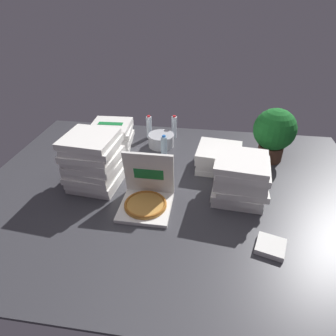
{
  "coord_description": "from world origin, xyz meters",
  "views": [
    {
      "loc": [
        0.25,
        -1.91,
        1.43
      ],
      "look_at": [
        -0.05,
        0.1,
        0.14
      ],
      "focal_mm": 31.14,
      "sensor_mm": 36.0,
      "label": 1
    }
  ],
  "objects_px": {
    "pizza_stack_right_near": "(93,161)",
    "pizza_stack_right_mid": "(112,135)",
    "potted_plant": "(274,132)",
    "water_bottle_1": "(149,127)",
    "water_bottle_0": "(164,148)",
    "pizza_stack_left_far": "(240,178)",
    "water_bottle_2": "(174,127)",
    "pizza_stack_center_near": "(219,158)",
    "napkin_pile": "(271,246)",
    "ice_bucket": "(161,140)",
    "open_pizza_box": "(147,196)"
  },
  "relations": [
    {
      "from": "water_bottle_0",
      "to": "water_bottle_1",
      "type": "xyz_separation_m",
      "value": [
        -0.23,
        0.44,
        0.0
      ]
    },
    {
      "from": "pizza_stack_left_far",
      "to": "water_bottle_0",
      "type": "relative_size",
      "value": 1.72
    },
    {
      "from": "pizza_stack_left_far",
      "to": "pizza_stack_right_mid",
      "type": "bearing_deg",
      "value": 150.95
    },
    {
      "from": "pizza_stack_left_far",
      "to": "pizza_stack_center_near",
      "type": "distance_m",
      "value": 0.45
    },
    {
      "from": "pizza_stack_right_near",
      "to": "ice_bucket",
      "type": "relative_size",
      "value": 1.7
    },
    {
      "from": "potted_plant",
      "to": "napkin_pile",
      "type": "relative_size",
      "value": 2.85
    },
    {
      "from": "water_bottle_2",
      "to": "ice_bucket",
      "type": "bearing_deg",
      "value": -117.02
    },
    {
      "from": "pizza_stack_center_near",
      "to": "water_bottle_0",
      "type": "relative_size",
      "value": 1.67
    },
    {
      "from": "water_bottle_2",
      "to": "potted_plant",
      "type": "distance_m",
      "value": 1.03
    },
    {
      "from": "potted_plant",
      "to": "water_bottle_0",
      "type": "bearing_deg",
      "value": -171.22
    },
    {
      "from": "pizza_stack_right_near",
      "to": "napkin_pile",
      "type": "xyz_separation_m",
      "value": [
        1.34,
        -0.51,
        -0.21
      ]
    },
    {
      "from": "pizza_stack_left_far",
      "to": "water_bottle_2",
      "type": "bearing_deg",
      "value": 123.22
    },
    {
      "from": "ice_bucket",
      "to": "water_bottle_0",
      "type": "height_order",
      "value": "water_bottle_0"
    },
    {
      "from": "pizza_stack_right_mid",
      "to": "ice_bucket",
      "type": "height_order",
      "value": "pizza_stack_right_mid"
    },
    {
      "from": "pizza_stack_left_far",
      "to": "napkin_pile",
      "type": "xyz_separation_m",
      "value": [
        0.18,
        -0.52,
        -0.16
      ]
    },
    {
      "from": "pizza_stack_left_far",
      "to": "ice_bucket",
      "type": "distance_m",
      "value": 1.06
    },
    {
      "from": "pizza_stack_left_far",
      "to": "ice_bucket",
      "type": "relative_size",
      "value": 1.65
    },
    {
      "from": "ice_bucket",
      "to": "napkin_pile",
      "type": "distance_m",
      "value": 1.57
    },
    {
      "from": "pizza_stack_right_mid",
      "to": "water_bottle_1",
      "type": "bearing_deg",
      "value": 35.83
    },
    {
      "from": "ice_bucket",
      "to": "pizza_stack_left_far",
      "type": "bearing_deg",
      "value": -45.67
    },
    {
      "from": "pizza_stack_right_near",
      "to": "water_bottle_1",
      "type": "distance_m",
      "value": 0.97
    },
    {
      "from": "water_bottle_1",
      "to": "water_bottle_0",
      "type": "bearing_deg",
      "value": -62.16
    },
    {
      "from": "pizza_stack_right_near",
      "to": "water_bottle_0",
      "type": "height_order",
      "value": "pizza_stack_right_near"
    },
    {
      "from": "pizza_stack_right_mid",
      "to": "ice_bucket",
      "type": "bearing_deg",
      "value": 8.2
    },
    {
      "from": "open_pizza_box",
      "to": "water_bottle_2",
      "type": "distance_m",
      "value": 1.17
    },
    {
      "from": "potted_plant",
      "to": "pizza_stack_right_mid",
      "type": "bearing_deg",
      "value": 178.28
    },
    {
      "from": "water_bottle_0",
      "to": "water_bottle_2",
      "type": "bearing_deg",
      "value": 86.03
    },
    {
      "from": "ice_bucket",
      "to": "water_bottle_2",
      "type": "xyz_separation_m",
      "value": [
        0.11,
        0.21,
        0.06
      ]
    },
    {
      "from": "pizza_stack_right_near",
      "to": "potted_plant",
      "type": "distance_m",
      "value": 1.62
    },
    {
      "from": "pizza_stack_right_mid",
      "to": "water_bottle_0",
      "type": "distance_m",
      "value": 0.6
    },
    {
      "from": "pizza_stack_center_near",
      "to": "pizza_stack_right_near",
      "type": "bearing_deg",
      "value": -157.16
    },
    {
      "from": "pizza_stack_center_near",
      "to": "pizza_stack_right_near",
      "type": "height_order",
      "value": "pizza_stack_right_near"
    },
    {
      "from": "pizza_stack_left_far",
      "to": "water_bottle_1",
      "type": "distance_m",
      "value": 1.29
    },
    {
      "from": "water_bottle_0",
      "to": "pizza_stack_center_near",
      "type": "bearing_deg",
      "value": -7.31
    },
    {
      "from": "pizza_stack_right_near",
      "to": "water_bottle_1",
      "type": "height_order",
      "value": "pizza_stack_right_near"
    },
    {
      "from": "ice_bucket",
      "to": "potted_plant",
      "type": "relative_size",
      "value": 0.53
    },
    {
      "from": "open_pizza_box",
      "to": "pizza_stack_right_mid",
      "type": "relative_size",
      "value": 0.92
    },
    {
      "from": "ice_bucket",
      "to": "water_bottle_2",
      "type": "height_order",
      "value": "water_bottle_2"
    },
    {
      "from": "pizza_stack_right_mid",
      "to": "water_bottle_1",
      "type": "distance_m",
      "value": 0.41
    },
    {
      "from": "pizza_stack_right_near",
      "to": "pizza_stack_right_mid",
      "type": "bearing_deg",
      "value": 96.18
    },
    {
      "from": "pizza_stack_left_far",
      "to": "water_bottle_1",
      "type": "relative_size",
      "value": 1.72
    },
    {
      "from": "water_bottle_2",
      "to": "potted_plant",
      "type": "bearing_deg",
      "value": -18.83
    },
    {
      "from": "open_pizza_box",
      "to": "napkin_pile",
      "type": "relative_size",
      "value": 2.28
    },
    {
      "from": "pizza_stack_left_far",
      "to": "water_bottle_2",
      "type": "distance_m",
      "value": 1.16
    },
    {
      "from": "open_pizza_box",
      "to": "water_bottle_2",
      "type": "bearing_deg",
      "value": 87.23
    },
    {
      "from": "pizza_stack_right_mid",
      "to": "water_bottle_2",
      "type": "xyz_separation_m",
      "value": [
        0.6,
        0.28,
        -0.0
      ]
    },
    {
      "from": "pizza_stack_right_near",
      "to": "potted_plant",
      "type": "xyz_separation_m",
      "value": [
        1.49,
        0.64,
        0.06
      ]
    },
    {
      "from": "pizza_stack_left_far",
      "to": "potted_plant",
      "type": "relative_size",
      "value": 0.87
    },
    {
      "from": "pizza_stack_center_near",
      "to": "water_bottle_2",
      "type": "relative_size",
      "value": 1.67
    },
    {
      "from": "water_bottle_2",
      "to": "napkin_pile",
      "type": "bearing_deg",
      "value": -61.3
    }
  ]
}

